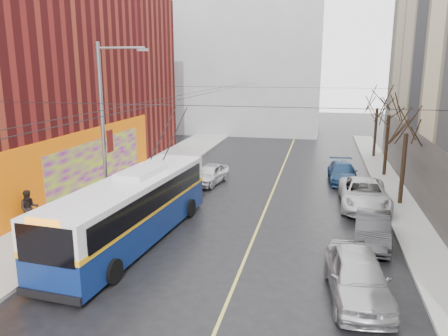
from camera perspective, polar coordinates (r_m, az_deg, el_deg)
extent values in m
cube|color=gray|center=(26.20, -16.18, -4.67)|extent=(4.00, 60.00, 0.15)
cube|color=gray|center=(23.59, 23.46, -7.22)|extent=(2.00, 60.00, 0.15)
cube|color=#BFB74C|center=(25.19, 5.56, -5.07)|extent=(0.12, 50.00, 0.01)
cube|color=orange|center=(25.08, -22.57, -1.37)|extent=(0.08, 28.00, 4.00)
cube|color=#8905A1|center=(30.10, -15.96, 0.62)|extent=(0.06, 12.00, 3.20)
cube|color=#4C4742|center=(25.13, 25.20, -1.59)|extent=(0.06, 36.00, 4.00)
cube|color=gray|center=(55.77, 1.97, 14.23)|extent=(20.00, 12.00, 18.00)
cylinder|color=slate|center=(22.70, -15.51, 4.19)|extent=(0.20, 0.20, 9.00)
cube|color=#4E0D0B|center=(22.58, -14.68, 3.42)|extent=(0.04, 0.60, 1.10)
cylinder|color=slate|center=(21.94, -13.32, 15.04)|extent=(2.40, 0.10, 0.10)
cube|color=slate|center=(21.48, -10.57, 14.94)|extent=(0.50, 0.22, 0.12)
cylinder|color=black|center=(26.14, -5.62, 9.45)|extent=(0.02, 60.00, 0.02)
cylinder|color=black|center=(25.84, -3.48, 9.44)|extent=(0.02, 60.00, 0.02)
cylinder|color=black|center=(16.43, -2.73, 8.13)|extent=(18.00, 0.02, 0.02)
cylinder|color=black|center=(32.11, 4.92, 10.47)|extent=(18.00, 0.02, 0.02)
cylinder|color=black|center=(26.82, 22.32, -0.24)|extent=(0.24, 0.24, 4.20)
cylinder|color=black|center=(33.59, 20.43, 2.66)|extent=(0.24, 0.24, 4.48)
cylinder|color=black|center=(40.46, 19.15, 4.31)|extent=(0.24, 0.24, 4.37)
ellipsoid|color=slate|center=(19.25, -6.88, 13.14)|extent=(0.44, 0.20, 0.12)
ellipsoid|color=slate|center=(21.63, 0.01, 15.14)|extent=(0.44, 0.20, 0.12)
ellipsoid|color=slate|center=(22.94, -4.48, 9.13)|extent=(0.44, 0.20, 0.12)
cube|color=navy|center=(20.45, -11.78, -6.92)|extent=(3.40, 11.77, 1.45)
cube|color=silver|center=(20.04, -11.96, -3.28)|extent=(3.40, 11.77, 1.26)
cube|color=#EBA514|center=(20.22, -11.88, -4.99)|extent=(3.44, 11.82, 0.21)
cube|color=black|center=(15.55, -22.39, -9.39)|extent=(2.22, 0.21, 1.36)
cube|color=black|center=(25.14, -5.58, -0.08)|extent=(2.22, 0.21, 1.16)
cube|color=black|center=(20.70, -15.05, -3.20)|extent=(0.85, 10.62, 0.97)
cube|color=black|center=(19.49, -8.64, -3.89)|extent=(0.85, 10.62, 0.97)
cube|color=silver|center=(20.66, -10.77, -0.51)|extent=(1.57, 3.00, 0.29)
cube|color=black|center=(16.26, -21.92, -15.30)|extent=(2.52, 0.31, 0.29)
cylinder|color=black|center=(18.30, -21.18, -11.47)|extent=(0.36, 0.99, 0.97)
cylinder|color=black|center=(16.95, -14.27, -12.97)|extent=(0.36, 0.99, 0.97)
cylinder|color=black|center=(24.39, -9.99, -4.64)|extent=(0.36, 0.99, 0.97)
cylinder|color=black|center=(23.39, -4.46, -5.25)|extent=(0.36, 0.99, 0.97)
cylinder|color=black|center=(23.53, -7.84, 4.72)|extent=(0.32, 3.36, 2.38)
cylinder|color=black|center=(23.26, -6.31, 4.67)|extent=(0.32, 3.36, 2.38)
imported|color=#B1B2B6|center=(16.06, 17.04, -13.31)|extent=(2.41, 5.02, 1.65)
imported|color=#2A292C|center=(20.87, 18.83, -7.58)|extent=(1.91, 4.41, 1.41)
imported|color=silver|center=(26.03, 17.82, -3.25)|extent=(2.63, 5.67, 1.57)
imported|color=navy|center=(31.45, 15.22, -0.55)|extent=(2.09, 4.72, 1.35)
imported|color=silver|center=(29.87, -1.88, -0.78)|extent=(2.26, 4.22, 1.37)
imported|color=black|center=(22.20, -21.08, -5.91)|extent=(0.38, 0.57, 1.56)
imported|color=black|center=(23.49, -24.11, -4.82)|extent=(1.13, 1.10, 1.83)
imported|color=black|center=(24.63, -14.88, -3.39)|extent=(0.96, 1.28, 1.76)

